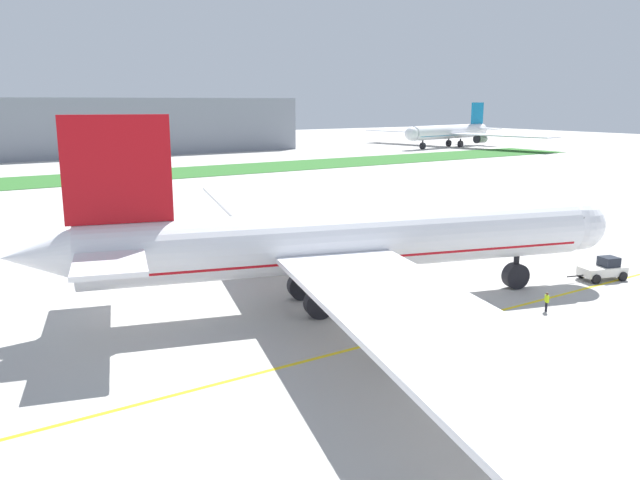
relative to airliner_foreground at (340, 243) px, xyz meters
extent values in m
plane|color=#ADAAA5|center=(0.72, -4.79, -5.43)|extent=(600.00, 600.00, 0.00)
cube|color=yellow|center=(0.72, -8.55, -5.42)|extent=(280.00, 0.36, 0.01)
cube|color=#2D6628|center=(0.72, 105.80, -5.38)|extent=(320.00, 24.00, 0.10)
cylinder|color=white|center=(0.76, -0.22, 0.15)|extent=(42.69, 16.82, 4.96)
cube|color=#B20C14|center=(0.76, -0.22, -0.72)|extent=(40.93, 15.96, 0.59)
sphere|color=white|center=(22.72, -6.64, 0.15)|extent=(4.71, 4.71, 4.71)
cone|color=white|center=(-22.03, 6.43, 0.52)|extent=(6.41, 5.57, 4.21)
cube|color=#B20C14|center=(-16.59, 4.84, 6.59)|extent=(7.57, 2.65, 7.93)
cube|color=white|center=(-16.02, 9.84, 0.89)|extent=(6.77, 8.94, 0.35)
cube|color=white|center=(-18.80, 0.33, 0.89)|extent=(6.77, 8.94, 0.35)
cube|color=white|center=(4.82, 21.34, -0.47)|extent=(19.94, 39.82, 0.40)
cube|color=white|center=(-7.43, -20.58, -0.47)|extent=(19.94, 39.82, 0.40)
cylinder|color=#B7BABF|center=(3.61, 12.62, -1.97)|extent=(5.28, 3.94, 2.73)
cylinder|color=black|center=(5.87, 11.96, -1.97)|extent=(1.19, 2.86, 2.86)
cylinder|color=#B7BABF|center=(-3.75, -12.58, -1.97)|extent=(5.28, 3.94, 2.73)
cylinder|color=black|center=(-1.49, -13.24, -1.97)|extent=(1.19, 2.86, 2.86)
cylinder|color=black|center=(16.45, -4.81, -3.29)|extent=(0.52, 0.52, 1.92)
cylinder|color=black|center=(16.45, -4.81, -4.25)|extent=(2.56, 1.68, 2.35)
cylinder|color=black|center=(-1.81, 3.24, -3.29)|extent=(0.52, 0.52, 1.92)
cylinder|color=black|center=(-1.81, 3.24, -4.25)|extent=(2.56, 1.68, 2.35)
cylinder|color=black|center=(-3.27, -1.76, -3.29)|extent=(0.52, 0.52, 1.92)
cylinder|color=black|center=(-3.27, -1.76, -4.25)|extent=(2.56, 1.68, 2.35)
cube|color=black|center=(22.00, -6.43, 0.77)|extent=(2.71, 4.05, 0.89)
sphere|color=black|center=(-14.25, 6.69, 0.59)|extent=(0.35, 0.35, 0.35)
sphere|color=black|center=(-11.40, 5.86, 0.59)|extent=(0.35, 0.35, 0.35)
sphere|color=black|center=(-8.55, 5.03, 0.59)|extent=(0.35, 0.35, 0.35)
sphere|color=black|center=(-5.69, 4.19, 0.59)|extent=(0.35, 0.35, 0.35)
sphere|color=black|center=(-2.84, 3.36, 0.59)|extent=(0.35, 0.35, 0.35)
sphere|color=black|center=(0.01, 2.53, 0.59)|extent=(0.35, 0.35, 0.35)
sphere|color=black|center=(2.87, 1.69, 0.59)|extent=(0.35, 0.35, 0.35)
sphere|color=black|center=(5.72, 0.86, 0.59)|extent=(0.35, 0.35, 0.35)
sphere|color=black|center=(8.57, 0.03, 0.59)|extent=(0.35, 0.35, 0.35)
sphere|color=black|center=(11.43, -0.81, 0.59)|extent=(0.35, 0.35, 0.35)
sphere|color=black|center=(14.28, -1.64, 0.59)|extent=(0.35, 0.35, 0.35)
sphere|color=black|center=(17.13, -2.47, 0.59)|extent=(0.35, 0.35, 0.35)
cube|color=white|center=(25.79, -7.53, -4.55)|extent=(4.81, 3.18, 0.85)
cube|color=black|center=(26.43, -7.72, -3.68)|extent=(1.96, 1.92, 0.90)
cylinder|color=black|center=(22.81, -6.66, -4.83)|extent=(1.76, 0.62, 0.12)
cylinder|color=black|center=(24.02, -8.07, -4.98)|extent=(0.96, 0.59, 0.90)
cylinder|color=black|center=(24.59, -6.13, -4.98)|extent=(0.96, 0.59, 0.90)
cylinder|color=black|center=(26.99, -8.94, -4.98)|extent=(0.96, 0.59, 0.90)
cylinder|color=black|center=(27.56, -7.00, -4.98)|extent=(0.96, 0.59, 0.90)
cylinder|color=black|center=(13.08, -10.86, -5.02)|extent=(0.12, 0.12, 0.82)
cylinder|color=#BFE519|center=(13.00, -10.98, -4.35)|extent=(0.10, 0.10, 0.52)
cylinder|color=black|center=(13.18, -10.70, -5.02)|extent=(0.12, 0.12, 0.82)
cylinder|color=#BFE519|center=(13.25, -10.58, -4.35)|extent=(0.10, 0.10, 0.52)
cube|color=#BFE519|center=(13.13, -10.78, -4.32)|extent=(0.43, 0.49, 0.58)
sphere|color=brown|center=(13.13, -10.78, -3.91)|extent=(0.22, 0.22, 0.22)
cylinder|color=white|center=(145.63, 133.99, 0.33)|extent=(42.56, 12.02, 5.12)
cube|color=#0C6B9E|center=(145.63, 133.99, -0.57)|extent=(40.82, 11.34, 0.61)
sphere|color=white|center=(123.38, 130.27, 0.33)|extent=(4.86, 4.86, 4.86)
cone|color=white|center=(168.76, 137.86, 0.71)|extent=(6.27, 5.22, 4.35)
cube|color=#0C6B9E|center=(163.15, 136.92, 6.98)|extent=(7.59, 1.76, 8.18)
cube|color=white|center=(164.83, 132.02, 1.09)|extent=(5.94, 8.84, 0.36)
cube|color=white|center=(163.14, 142.11, 1.09)|extent=(5.94, 8.84, 0.36)
cube|color=white|center=(151.28, 113.04, -0.31)|extent=(15.46, 39.08, 0.41)
cube|color=white|center=(144.15, 155.64, -0.31)|extent=(15.46, 39.08, 0.41)
cylinder|color=#B7BABF|center=(148.61, 121.28, -1.86)|extent=(5.26, 3.58, 2.81)
cylinder|color=black|center=(146.22, 120.88, -1.86)|extent=(0.90, 2.98, 2.95)
cylinder|color=#B7BABF|center=(144.32, 146.98, -1.86)|extent=(5.26, 3.58, 2.81)
cylinder|color=black|center=(141.92, 146.58, -1.86)|extent=(0.90, 2.98, 2.95)
cylinder|color=black|center=(129.78, 131.34, -3.22)|extent=(0.53, 0.53, 1.98)
cylinder|color=black|center=(129.78, 131.34, -4.21)|extent=(2.58, 1.48, 2.43)
cylinder|color=black|center=(149.41, 131.90, -3.22)|extent=(0.53, 0.53, 1.98)
cylinder|color=black|center=(149.41, 131.90, -4.21)|extent=(2.58, 1.48, 2.43)
cylinder|color=black|center=(148.52, 137.20, -3.22)|extent=(0.53, 0.53, 1.98)
cylinder|color=black|center=(148.52, 137.20, -4.21)|extent=(2.58, 1.48, 2.43)
cube|color=gray|center=(30.94, 167.64, 3.57)|extent=(122.73, 20.00, 18.00)
camera|label=1|loc=(-30.25, -42.45, 11.47)|focal=36.12mm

